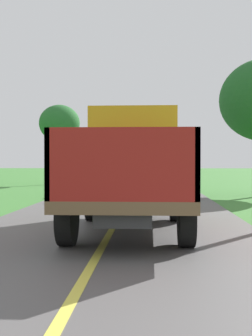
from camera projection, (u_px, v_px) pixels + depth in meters
banana_truck_near at (131, 166)px, 10.32m from camera, size 2.38×5.82×2.80m
banana_truck_far at (136, 163)px, 21.58m from camera, size 2.38×5.81×2.80m
roadside_tree_far_left at (59, 124)px, 30.31m from camera, size 2.74×2.74×5.38m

